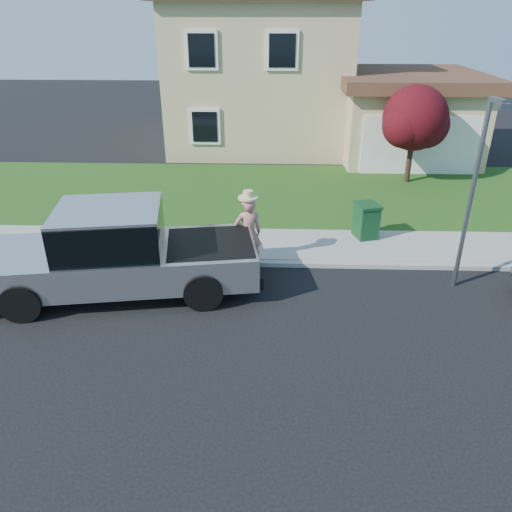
{
  "coord_description": "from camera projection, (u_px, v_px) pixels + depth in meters",
  "views": [
    {
      "loc": [
        0.73,
        -8.8,
        6.13
      ],
      "look_at": [
        0.37,
        1.05,
        1.2
      ],
      "focal_mm": 35.0,
      "sensor_mm": 36.0,
      "label": 1
    }
  ],
  "objects": [
    {
      "name": "street_lamp",
      "position": [
        475.0,
        186.0,
        11.09
      ],
      "size": [
        0.27,
        0.59,
        4.49
      ],
      "rotation": [
        0.0,
        0.0,
        0.21
      ],
      "color": "slate",
      "rests_on": "ground"
    },
    {
      "name": "sidewalk",
      "position": [
        282.0,
        245.0,
        14.14
      ],
      "size": [
        40.0,
        2.0,
        0.15
      ],
      "primitive_type": "cube",
      "color": "gray",
      "rests_on": "ground"
    },
    {
      "name": "curb",
      "position": [
        282.0,
        264.0,
        13.17
      ],
      "size": [
        40.0,
        0.2,
        0.12
      ],
      "primitive_type": "cube",
      "color": "gray",
      "rests_on": "ground"
    },
    {
      "name": "house",
      "position": [
        287.0,
        76.0,
        23.82
      ],
      "size": [
        14.0,
        11.3,
        6.85
      ],
      "color": "tan",
      "rests_on": "ground"
    },
    {
      "name": "woman",
      "position": [
        248.0,
        231.0,
        12.77
      ],
      "size": [
        0.77,
        0.6,
        2.08
      ],
      "rotation": [
        0.0,
        0.0,
        3.37
      ],
      "color": "tan",
      "rests_on": "ground"
    },
    {
      "name": "ornamental_tree",
      "position": [
        416.0,
        121.0,
        18.27
      ],
      "size": [
        2.61,
        2.35,
        3.58
      ],
      "color": "black",
      "rests_on": "lawn"
    },
    {
      "name": "trash_bin",
      "position": [
        366.0,
        220.0,
        14.29
      ],
      "size": [
        0.78,
        0.85,
        1.01
      ],
      "rotation": [
        0.0,
        0.0,
        0.27
      ],
      "color": "#0F391A",
      "rests_on": "sidewalk"
    },
    {
      "name": "ground",
      "position": [
        237.0,
        328.0,
        10.63
      ],
      "size": [
        80.0,
        80.0,
        0.0
      ],
      "primitive_type": "plane",
      "color": "black",
      "rests_on": "ground"
    },
    {
      "name": "lawn",
      "position": [
        280.0,
        193.0,
        18.18
      ],
      "size": [
        40.0,
        7.0,
        0.1
      ],
      "primitive_type": "cube",
      "color": "#204714",
      "rests_on": "ground"
    },
    {
      "name": "pickup_truck",
      "position": [
        119.0,
        254.0,
        11.6
      ],
      "size": [
        6.72,
        3.15,
        2.12
      ],
      "rotation": [
        0.0,
        0.0,
        0.16
      ],
      "color": "black",
      "rests_on": "ground"
    }
  ]
}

